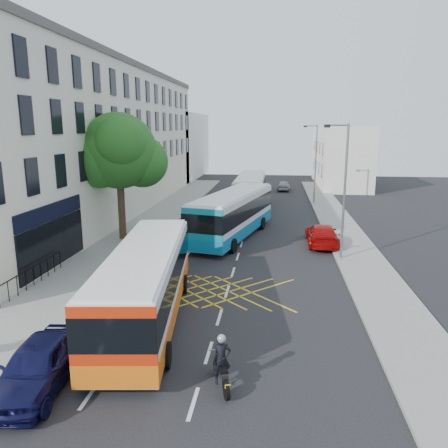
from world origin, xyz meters
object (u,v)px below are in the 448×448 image
(parked_car_blue, at_px, (38,365))
(parked_car_silver, at_px, (114,289))
(red_hatchback, at_px, (322,235))
(lamp_far, at_px, (315,160))
(distant_car_silver, at_px, (284,186))
(motorbike, at_px, (221,362))
(distant_car_grey, at_px, (259,187))
(street_tree, at_px, (118,152))
(lamp_near, at_px, (343,185))
(bus_near, at_px, (146,283))
(bus_far, at_px, (250,190))
(bus_mid, at_px, (233,214))

(parked_car_blue, xyz_separation_m, parked_car_silver, (0.00, 6.47, 0.00))
(parked_car_blue, xyz_separation_m, red_hatchback, (10.40, 18.24, -0.05))
(parked_car_blue, bearing_deg, lamp_far, 67.79)
(parked_car_blue, distance_m, distant_car_silver, 45.09)
(motorbike, distance_m, distant_car_grey, 41.87)
(red_hatchback, distance_m, distant_car_silver, 26.19)
(street_tree, xyz_separation_m, parked_car_silver, (3.61, -11.23, -5.52))
(lamp_near, xyz_separation_m, red_hatchback, (-0.70, 3.51, -3.90))
(motorbike, relative_size, red_hatchback, 0.39)
(parked_car_silver, bearing_deg, distant_car_grey, 83.21)
(lamp_near, bearing_deg, parked_car_blue, -126.98)
(lamp_near, distance_m, bus_near, 13.61)
(parked_car_silver, xyz_separation_m, distant_car_grey, (5.08, 36.11, -0.11))
(lamp_near, xyz_separation_m, parked_car_blue, (-11.10, -14.74, -3.85))
(bus_far, bearing_deg, motorbike, -87.86)
(lamp_near, relative_size, red_hatchback, 1.61)
(bus_near, bearing_deg, distant_car_silver, 73.96)
(lamp_near, bearing_deg, bus_near, -133.65)
(lamp_near, bearing_deg, motorbike, -111.38)
(bus_mid, relative_size, motorbike, 6.35)
(street_tree, relative_size, distant_car_grey, 1.84)
(distant_car_silver, bearing_deg, lamp_near, 99.30)
(distant_car_silver, bearing_deg, distant_car_grey, 33.03)
(parked_car_blue, bearing_deg, distant_car_grey, 78.70)
(bus_mid, bearing_deg, lamp_near, -21.62)
(bus_near, bearing_deg, distant_car_grey, 78.24)
(parked_car_silver, distance_m, distant_car_silver, 38.75)
(bus_mid, height_order, distant_car_grey, bus_mid)
(bus_near, xyz_separation_m, red_hatchback, (8.48, 13.12, -0.94))
(parked_car_silver, relative_size, red_hatchback, 0.94)
(motorbike, bearing_deg, distant_car_silver, 66.84)
(parked_car_blue, distance_m, red_hatchback, 21.00)
(bus_mid, bearing_deg, street_tree, -152.78)
(parked_car_blue, height_order, distant_car_silver, parked_car_blue)
(lamp_far, height_order, bus_far, lamp_far)
(bus_near, distance_m, bus_mid, 14.66)
(lamp_far, bearing_deg, distant_car_silver, 106.76)
(street_tree, bearing_deg, distant_car_grey, 70.74)
(parked_car_blue, bearing_deg, parked_car_silver, 85.50)
(red_hatchback, bearing_deg, parked_car_silver, 48.60)
(bus_mid, distance_m, distant_car_silver, 25.08)
(bus_far, xyz_separation_m, parked_car_silver, (-4.63, -25.71, -0.92))
(parked_car_blue, height_order, distant_car_grey, parked_car_blue)
(bus_mid, height_order, distant_car_silver, bus_mid)
(lamp_near, height_order, distant_car_grey, lamp_near)
(lamp_near, bearing_deg, bus_far, 110.33)
(bus_far, relative_size, distant_car_silver, 3.02)
(distant_car_grey, bearing_deg, lamp_near, -72.15)
(bus_mid, bearing_deg, distant_car_silver, 93.97)
(bus_near, height_order, motorbike, bus_near)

